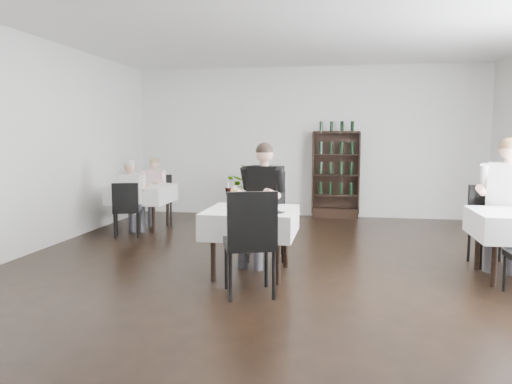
% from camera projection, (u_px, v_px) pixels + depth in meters
% --- Properties ---
extents(room_shell, '(9.00, 9.00, 9.00)m').
position_uv_depth(room_shell, '(277.00, 146.00, 5.66)').
color(room_shell, black).
rests_on(room_shell, ground).
extents(wine_shelf, '(0.90, 0.28, 1.75)m').
position_uv_depth(wine_shelf, '(336.00, 175.00, 9.85)').
color(wine_shelf, black).
rests_on(wine_shelf, ground).
extents(main_table, '(1.03, 1.03, 0.77)m').
position_uv_depth(main_table, '(251.00, 222.00, 5.81)').
color(main_table, black).
rests_on(main_table, ground).
extents(left_table, '(0.98, 0.98, 0.77)m').
position_uv_depth(left_table, '(142.00, 194.00, 8.67)').
color(left_table, black).
rests_on(left_table, ground).
extents(potted_tree, '(1.16, 1.07, 1.07)m').
position_uv_depth(potted_tree, '(253.00, 190.00, 10.02)').
color(potted_tree, '#28561D').
rests_on(potted_tree, ground).
extents(main_chair_far, '(0.60, 0.60, 1.15)m').
position_uv_depth(main_chair_far, '(266.00, 209.00, 6.64)').
color(main_chair_far, black).
rests_on(main_chair_far, ground).
extents(main_chair_near, '(0.63, 0.63, 1.08)m').
position_uv_depth(main_chair_near, '(250.00, 237.00, 4.96)').
color(main_chair_near, black).
rests_on(main_chair_near, ground).
extents(left_chair_far, '(0.52, 0.53, 0.90)m').
position_uv_depth(left_chair_far, '(161.00, 196.00, 9.26)').
color(left_chair_far, black).
rests_on(left_chair_far, ground).
extents(left_chair_near, '(0.52, 0.52, 0.89)m').
position_uv_depth(left_chair_near, '(126.00, 206.00, 7.96)').
color(left_chair_near, black).
rests_on(left_chair_near, ground).
extents(right_chair_far, '(0.51, 0.51, 1.00)m').
position_uv_depth(right_chair_far, '(490.00, 220.00, 6.27)').
color(right_chair_far, black).
rests_on(right_chair_far, ground).
extents(diner_main, '(0.65, 0.70, 1.54)m').
position_uv_depth(diner_main, '(262.00, 194.00, 6.26)').
color(diner_main, '#3A3A41').
rests_on(diner_main, ground).
extents(diner_left_far, '(0.50, 0.52, 1.24)m').
position_uv_depth(diner_left_far, '(153.00, 186.00, 9.16)').
color(diner_left_far, '#3A3A41').
rests_on(diner_left_far, ground).
extents(diner_left_near, '(0.50, 0.52, 1.25)m').
position_uv_depth(diner_left_near, '(132.00, 191.00, 8.11)').
color(diner_left_near, '#3A3A41').
rests_on(diner_left_near, ground).
extents(diner_right_far, '(0.70, 0.74, 1.60)m').
position_uv_depth(diner_right_far, '(506.00, 193.00, 6.07)').
color(diner_right_far, '#3A3A41').
rests_on(diner_right_far, ground).
extents(plate_far, '(0.28, 0.28, 0.07)m').
position_uv_depth(plate_far, '(254.00, 205.00, 6.04)').
color(plate_far, white).
rests_on(plate_far, main_table).
extents(plate_near, '(0.35, 0.35, 0.09)m').
position_uv_depth(plate_near, '(245.00, 209.00, 5.64)').
color(plate_near, white).
rests_on(plate_near, main_table).
extents(pilsner_dark, '(0.07, 0.07, 0.31)m').
position_uv_depth(pilsner_dark, '(228.00, 198.00, 5.81)').
color(pilsner_dark, black).
rests_on(pilsner_dark, main_table).
extents(pilsner_lager, '(0.06, 0.06, 0.26)m').
position_uv_depth(pilsner_lager, '(235.00, 199.00, 5.90)').
color(pilsner_lager, gold).
rests_on(pilsner_lager, main_table).
extents(coke_bottle, '(0.06, 0.06, 0.22)m').
position_uv_depth(coke_bottle, '(242.00, 201.00, 5.83)').
color(coke_bottle, silver).
rests_on(coke_bottle, main_table).
extents(napkin_cutlery, '(0.20, 0.19, 0.02)m').
position_uv_depth(napkin_cutlery, '(276.00, 212.00, 5.54)').
color(napkin_cutlery, black).
rests_on(napkin_cutlery, main_table).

